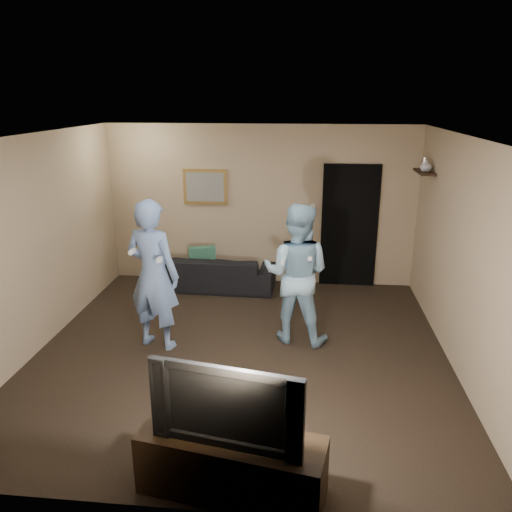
# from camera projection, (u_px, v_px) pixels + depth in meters

# --- Properties ---
(ground) EXTENTS (5.00, 5.00, 0.00)m
(ground) POSITION_uv_depth(u_px,v_px,m) (241.00, 351.00, 6.17)
(ground) COLOR black
(ground) RESTS_ON ground
(ceiling) EXTENTS (5.00, 5.00, 0.04)m
(ceiling) POSITION_uv_depth(u_px,v_px,m) (239.00, 136.00, 5.37)
(ceiling) COLOR silver
(ceiling) RESTS_ON wall_back
(wall_back) EXTENTS (5.00, 0.04, 2.60)m
(wall_back) POSITION_uv_depth(u_px,v_px,m) (260.00, 206.00, 8.14)
(wall_back) COLOR tan
(wall_back) RESTS_ON ground
(wall_front) EXTENTS (5.00, 0.04, 2.60)m
(wall_front) POSITION_uv_depth(u_px,v_px,m) (192.00, 360.00, 3.41)
(wall_front) COLOR tan
(wall_front) RESTS_ON ground
(wall_left) EXTENTS (0.04, 5.00, 2.60)m
(wall_left) POSITION_uv_depth(u_px,v_px,m) (35.00, 245.00, 6.02)
(wall_left) COLOR tan
(wall_left) RESTS_ON ground
(wall_right) EXTENTS (0.04, 5.00, 2.60)m
(wall_right) POSITION_uv_depth(u_px,v_px,m) (463.00, 258.00, 5.53)
(wall_right) COLOR tan
(wall_right) RESTS_ON ground
(sofa) EXTENTS (1.89, 0.79, 0.55)m
(sofa) POSITION_uv_depth(u_px,v_px,m) (217.00, 272.00, 8.12)
(sofa) COLOR black
(sofa) RESTS_ON ground
(throw_pillow) EXTENTS (0.45, 0.26, 0.43)m
(throw_pillow) POSITION_uv_depth(u_px,v_px,m) (202.00, 260.00, 8.08)
(throw_pillow) COLOR #1B523F
(throw_pillow) RESTS_ON sofa
(painting_frame) EXTENTS (0.72, 0.05, 0.57)m
(painting_frame) POSITION_uv_depth(u_px,v_px,m) (205.00, 187.00, 8.11)
(painting_frame) COLOR olive
(painting_frame) RESTS_ON wall_back
(painting_canvas) EXTENTS (0.62, 0.01, 0.47)m
(painting_canvas) POSITION_uv_depth(u_px,v_px,m) (205.00, 187.00, 8.08)
(painting_canvas) COLOR slate
(painting_canvas) RESTS_ON painting_frame
(doorway) EXTENTS (0.90, 0.06, 2.00)m
(doorway) POSITION_uv_depth(u_px,v_px,m) (349.00, 226.00, 8.06)
(doorway) COLOR black
(doorway) RESTS_ON ground
(light_switch) EXTENTS (0.08, 0.02, 0.12)m
(light_switch) POSITION_uv_depth(u_px,v_px,m) (313.00, 207.00, 8.03)
(light_switch) COLOR silver
(light_switch) RESTS_ON wall_back
(wall_shelf) EXTENTS (0.20, 0.60, 0.03)m
(wall_shelf) POSITION_uv_depth(u_px,v_px,m) (424.00, 172.00, 7.03)
(wall_shelf) COLOR black
(wall_shelf) RESTS_ON wall_right
(shelf_vase) EXTENTS (0.19, 0.19, 0.17)m
(shelf_vase) POSITION_uv_depth(u_px,v_px,m) (426.00, 166.00, 6.94)
(shelf_vase) COLOR silver
(shelf_vase) RESTS_ON wall_shelf
(shelf_figurine) EXTENTS (0.06, 0.06, 0.18)m
(shelf_figurine) POSITION_uv_depth(u_px,v_px,m) (424.00, 164.00, 7.05)
(shelf_figurine) COLOR silver
(shelf_figurine) RESTS_ON wall_shelf
(tv_console) EXTENTS (1.52, 0.73, 0.52)m
(tv_console) POSITION_uv_depth(u_px,v_px,m) (232.00, 465.00, 3.92)
(tv_console) COLOR black
(tv_console) RESTS_ON ground
(television) EXTENTS (1.18, 0.36, 0.68)m
(television) POSITION_uv_depth(u_px,v_px,m) (230.00, 400.00, 3.73)
(television) COLOR black
(television) RESTS_ON tv_console
(wii_player_left) EXTENTS (0.79, 0.62, 1.88)m
(wii_player_left) POSITION_uv_depth(u_px,v_px,m) (153.00, 275.00, 6.05)
(wii_player_left) COLOR #6D8ABD
(wii_player_left) RESTS_ON ground
(wii_player_right) EXTENTS (0.99, 0.84, 1.79)m
(wii_player_right) POSITION_uv_depth(u_px,v_px,m) (296.00, 274.00, 6.23)
(wii_player_right) COLOR #94BED8
(wii_player_right) RESTS_ON ground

